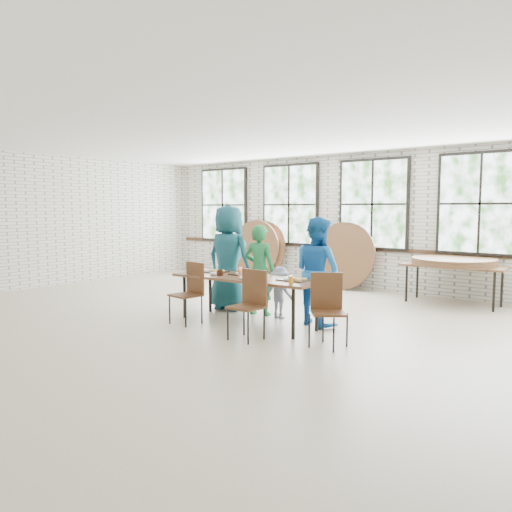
{
  "coord_description": "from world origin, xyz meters",
  "views": [
    {
      "loc": [
        4.85,
        -5.6,
        1.8
      ],
      "look_at": [
        0.0,
        0.4,
        1.05
      ],
      "focal_mm": 35.0,
      "sensor_mm": 36.0,
      "label": 1
    }
  ],
  "objects_px": {
    "chair_near_left": "(191,288)",
    "storage_table": "(453,268)",
    "chair_near_right": "(250,298)",
    "dining_table": "(247,280)"
  },
  "relations": [
    {
      "from": "dining_table",
      "to": "storage_table",
      "type": "distance_m",
      "value": 4.13
    },
    {
      "from": "dining_table",
      "to": "chair_near_left",
      "type": "bearing_deg",
      "value": -149.36
    },
    {
      "from": "dining_table",
      "to": "chair_near_left",
      "type": "height_order",
      "value": "chair_near_left"
    },
    {
      "from": "dining_table",
      "to": "chair_near_left",
      "type": "distance_m",
      "value": 0.89
    },
    {
      "from": "chair_near_right",
      "to": "storage_table",
      "type": "xyz_separation_m",
      "value": [
        1.38,
        4.26,
        0.13
      ]
    },
    {
      "from": "chair_near_right",
      "to": "chair_near_left",
      "type": "bearing_deg",
      "value": 172.98
    },
    {
      "from": "dining_table",
      "to": "chair_near_right",
      "type": "distance_m",
      "value": 0.88
    },
    {
      "from": "dining_table",
      "to": "chair_near_right",
      "type": "relative_size",
      "value": 2.58
    },
    {
      "from": "chair_near_left",
      "to": "storage_table",
      "type": "xyz_separation_m",
      "value": [
        2.7,
        4.12,
        0.13
      ]
    },
    {
      "from": "chair_near_left",
      "to": "storage_table",
      "type": "height_order",
      "value": "chair_near_left"
    }
  ]
}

